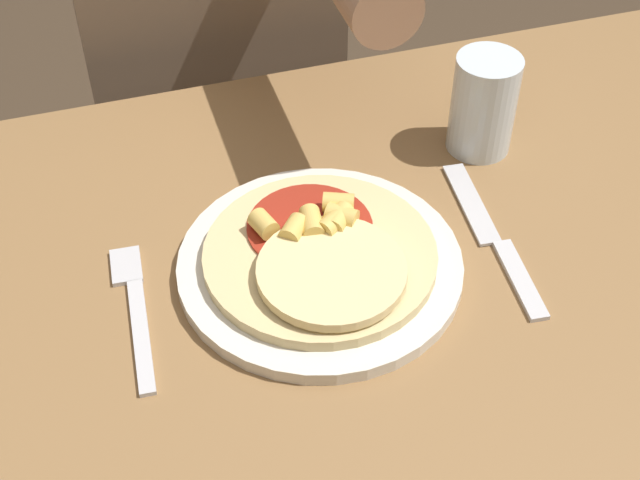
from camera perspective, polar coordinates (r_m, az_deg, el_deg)
name	(u,v)px	position (r m, az deg, el deg)	size (l,w,h in m)	color
dining_table	(288,402)	(0.88, -2.04, -10.34)	(1.28, 0.76, 0.77)	olive
plate	(320,265)	(0.83, 0.00, -1.63)	(0.27, 0.27, 0.01)	silver
pizza	(322,254)	(0.81, 0.11, -0.89)	(0.22, 0.22, 0.04)	#E0C689
fork	(135,306)	(0.82, -11.78, -4.13)	(0.03, 0.18, 0.00)	silver
knife	(494,239)	(0.88, 11.08, 0.06)	(0.03, 0.22, 0.00)	silver
drinking_glass	(483,104)	(0.96, 10.42, 8.54)	(0.07, 0.07, 0.11)	silver
person_diner	(207,16)	(1.24, -7.22, 14.05)	(0.33, 0.52, 1.29)	#2D2D38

